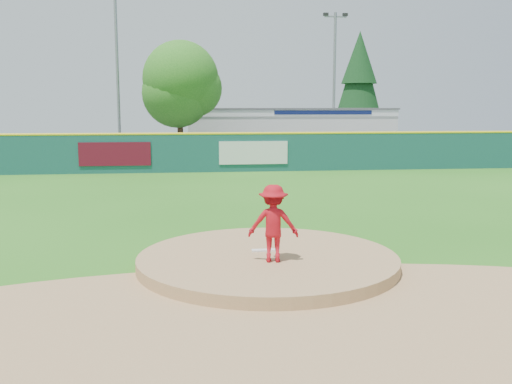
{
  "coord_description": "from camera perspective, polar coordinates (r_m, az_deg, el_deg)",
  "views": [
    {
      "loc": [
        -1.68,
        -11.62,
        3.34
      ],
      "look_at": [
        0.0,
        2.0,
        1.3
      ],
      "focal_mm": 40.0,
      "sensor_mm": 36.0,
      "label": 1
    }
  ],
  "objects": [
    {
      "name": "ground",
      "position": [
        12.21,
        1.16,
        -7.42
      ],
      "size": [
        120.0,
        120.0,
        0.0
      ],
      "primitive_type": "plane",
      "color": "#286B19",
      "rests_on": "ground"
    },
    {
      "name": "pitchers_mound",
      "position": [
        12.21,
        1.16,
        -7.42
      ],
      "size": [
        5.5,
        5.5,
        0.5
      ],
      "primitive_type": "cylinder",
      "color": "#9E774C",
      "rests_on": "ground"
    },
    {
      "name": "pitching_rubber",
      "position": [
        12.42,
        0.97,
        -5.85
      ],
      "size": [
        0.6,
        0.15,
        0.04
      ],
      "primitive_type": "cube",
      "color": "white",
      "rests_on": "pitchers_mound"
    },
    {
      "name": "infield_dirt_arc",
      "position": [
        9.39,
        3.83,
        -12.35
      ],
      "size": [
        15.4,
        15.4,
        0.01
      ],
      "primitive_type": "cylinder",
      "color": "#9E774C",
      "rests_on": "ground"
    },
    {
      "name": "parking_lot",
      "position": [
        38.8,
        -4.54,
        3.49
      ],
      "size": [
        44.0,
        16.0,
        0.02
      ],
      "primitive_type": "cube",
      "color": "#38383A",
      "rests_on": "ground"
    },
    {
      "name": "pitcher",
      "position": [
        11.47,
        1.74,
        -3.15
      ],
      "size": [
        1.09,
        0.73,
        1.57
      ],
      "primitive_type": "imported",
      "rotation": [
        0.0,
        0.0,
        2.99
      ],
      "color": "#AE0E1A",
      "rests_on": "pitchers_mound"
    },
    {
      "name": "van",
      "position": [
        33.66,
        -3.93,
        4.06
      ],
      "size": [
        5.5,
        2.64,
        1.51
      ],
      "primitive_type": "imported",
      "rotation": [
        0.0,
        0.0,
        1.59
      ],
      "color": "white",
      "rests_on": "parking_lot"
    },
    {
      "name": "pool_building_grp",
      "position": [
        44.32,
        2.96,
        6.26
      ],
      "size": [
        15.2,
        8.2,
        3.31
      ],
      "color": "silver",
      "rests_on": "ground"
    },
    {
      "name": "fence_banners",
      "position": [
        29.63,
        -7.1,
        3.85
      ],
      "size": [
        10.7,
        0.04,
        1.2
      ],
      "color": "maroon",
      "rests_on": "ground"
    },
    {
      "name": "playground_slide",
      "position": [
        35.52,
        -22.36,
        3.79
      ],
      "size": [
        1.08,
        3.04,
        1.68
      ],
      "color": "blue",
      "rests_on": "ground"
    },
    {
      "name": "outfield_fence",
      "position": [
        29.75,
        -3.79,
        4.09
      ],
      "size": [
        40.0,
        0.14,
        2.07
      ],
      "color": "#164946",
      "rests_on": "ground"
    },
    {
      "name": "deciduous_tree",
      "position": [
        36.64,
        -7.66,
        10.27
      ],
      "size": [
        5.6,
        5.6,
        7.36
      ],
      "color": "#382314",
      "rests_on": "ground"
    },
    {
      "name": "conifer_tree",
      "position": [
        49.88,
        10.26,
        10.84
      ],
      "size": [
        4.4,
        4.4,
        9.5
      ],
      "color": "#382314",
      "rests_on": "ground"
    },
    {
      "name": "light_pole_left",
      "position": [
        38.96,
        -13.71,
        12.2
      ],
      "size": [
        1.75,
        0.25,
        11.0
      ],
      "color": "gray",
      "rests_on": "ground"
    },
    {
      "name": "light_pole_right",
      "position": [
        42.06,
        7.83,
        11.37
      ],
      "size": [
        1.75,
        0.25,
        10.0
      ],
      "color": "gray",
      "rests_on": "ground"
    }
  ]
}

